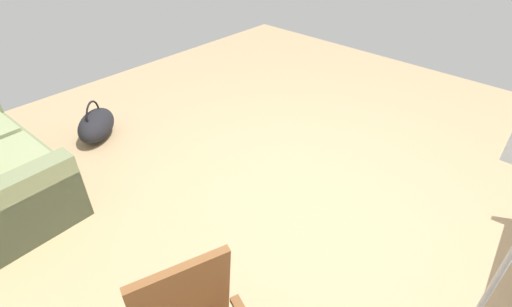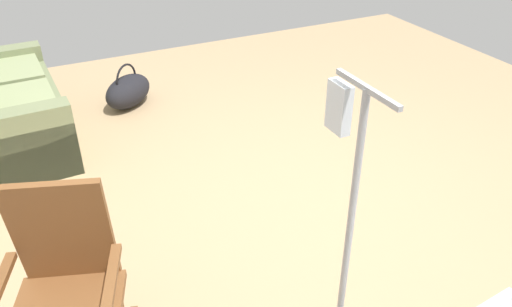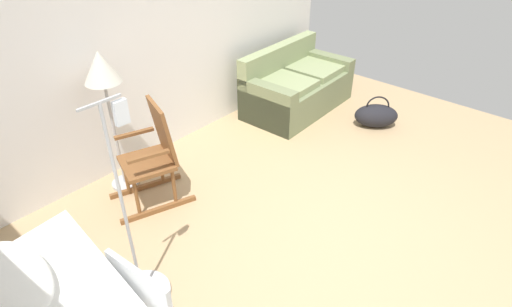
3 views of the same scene
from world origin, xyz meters
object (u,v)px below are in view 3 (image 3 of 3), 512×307
object	(u,v)px
couch	(296,88)
duffel_bag	(376,115)
rocking_chair	(153,156)
floor_lamp	(103,77)
iv_pole	(139,272)

from	to	relation	value
couch	duffel_bag	xyz separation A→B (m)	(0.27, -1.11, -0.15)
rocking_chair	floor_lamp	distance (m)	0.86
floor_lamp	iv_pole	size ratio (longest dim) A/B	0.88
duffel_bag	rocking_chair	bearing A→B (deg)	161.65
couch	iv_pole	size ratio (longest dim) A/B	0.97
duffel_bag	iv_pole	size ratio (longest dim) A/B	0.38
couch	rocking_chair	xyz separation A→B (m)	(-2.55, -0.18, 0.20)
rocking_chair	duffel_bag	distance (m)	2.99
rocking_chair	floor_lamp	size ratio (longest dim) A/B	0.71
iv_pole	rocking_chair	bearing A→B (deg)	46.43
couch	floor_lamp	distance (m)	2.83
couch	iv_pole	world-z (taller)	iv_pole
couch	floor_lamp	world-z (taller)	floor_lamp
rocking_chair	floor_lamp	bearing A→B (deg)	103.38
rocking_chair	floor_lamp	world-z (taller)	floor_lamp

